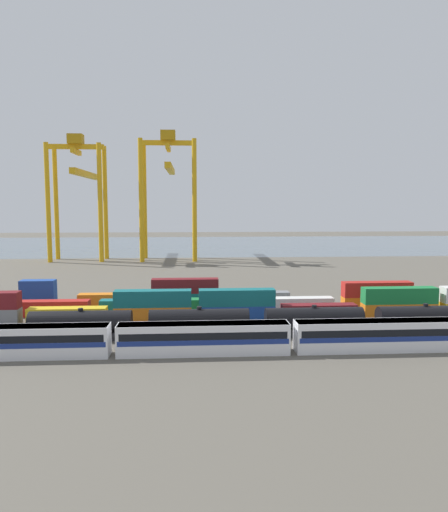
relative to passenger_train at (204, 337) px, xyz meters
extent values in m
plane|color=#5B564C|center=(-6.14, 59.28, -2.14)|extent=(420.00, 420.00, 0.00)
cube|color=slate|center=(-6.14, 165.38, -2.14)|extent=(400.00, 110.00, 0.01)
cube|color=silver|center=(-22.30, 0.00, -0.19)|extent=(21.40, 3.10, 3.90)
cube|color=navy|center=(-22.30, 0.00, -0.29)|extent=(20.98, 3.14, 0.64)
cube|color=black|center=(-22.30, 0.00, 0.49)|extent=(20.55, 3.13, 0.90)
cube|color=slate|center=(-22.30, 0.00, 1.58)|extent=(21.19, 2.85, 0.36)
cube|color=silver|center=(0.00, 0.00, -0.19)|extent=(21.40, 3.10, 3.90)
cube|color=navy|center=(0.00, 0.00, -0.29)|extent=(20.98, 3.14, 0.64)
cube|color=black|center=(0.00, 0.00, 0.49)|extent=(20.55, 3.13, 0.90)
cube|color=slate|center=(0.00, 0.00, 1.58)|extent=(21.19, 2.85, 0.36)
cube|color=silver|center=(22.30, 0.00, -0.19)|extent=(21.40, 3.10, 3.90)
cube|color=navy|center=(22.30, 0.00, -0.29)|extent=(20.98, 3.14, 0.64)
cube|color=black|center=(22.30, 0.00, 0.49)|extent=(20.55, 3.13, 0.90)
cube|color=slate|center=(22.30, 0.00, 1.58)|extent=(21.19, 2.85, 0.36)
cube|color=#232326|center=(-16.79, 7.64, -1.59)|extent=(13.94, 2.50, 1.10)
cylinder|color=black|center=(-16.79, 7.64, 0.42)|extent=(13.94, 2.92, 2.92)
cylinder|color=black|center=(-16.79, 7.64, 2.06)|extent=(0.70, 0.70, 0.36)
cube|color=#232326|center=(-0.44, 7.64, -1.59)|extent=(13.94, 2.50, 1.10)
cylinder|color=black|center=(-0.44, 7.64, 0.42)|extent=(13.94, 2.92, 2.92)
cylinder|color=black|center=(-0.44, 7.64, 2.06)|extent=(0.70, 0.70, 0.36)
cube|color=#232326|center=(15.91, 7.64, -1.59)|extent=(13.94, 2.50, 1.10)
cylinder|color=black|center=(15.91, 7.64, 0.42)|extent=(13.94, 2.92, 2.92)
cylinder|color=black|center=(15.91, 7.64, 2.06)|extent=(0.70, 0.70, 0.36)
cube|color=#232326|center=(32.26, 7.64, -1.59)|extent=(13.94, 2.50, 1.10)
cylinder|color=black|center=(32.26, 7.64, 0.42)|extent=(13.94, 2.92, 2.92)
cylinder|color=black|center=(32.26, 7.64, 2.06)|extent=(0.70, 0.70, 0.36)
cube|color=gold|center=(-20.91, 16.64, -0.84)|extent=(12.10, 2.44, 2.60)
cube|color=orange|center=(-7.61, 16.64, -0.84)|extent=(12.10, 2.44, 2.60)
cube|color=#146066|center=(-7.61, 16.64, 1.76)|extent=(12.10, 2.44, 2.60)
cube|color=#1C4299|center=(5.69, 16.64, -0.84)|extent=(12.10, 2.44, 2.60)
cube|color=#146066|center=(5.69, 16.64, 1.76)|extent=(12.10, 2.44, 2.60)
cube|color=maroon|center=(18.99, 16.64, -0.84)|extent=(12.10, 2.44, 2.60)
cube|color=orange|center=(32.29, 16.64, -0.84)|extent=(12.10, 2.44, 2.60)
cube|color=#197538|center=(32.29, 16.64, 1.76)|extent=(12.10, 2.44, 2.60)
cube|color=#AD211C|center=(-24.82, 22.47, -0.84)|extent=(12.10, 2.44, 2.60)
cube|color=#146066|center=(-10.91, 22.47, -0.84)|extent=(12.10, 2.44, 2.60)
cube|color=#197538|center=(3.00, 22.47, -0.84)|extent=(12.10, 2.44, 2.60)
cube|color=silver|center=(16.91, 22.47, -0.84)|extent=(12.10, 2.44, 2.60)
cube|color=orange|center=(30.81, 22.47, -0.84)|extent=(12.10, 2.44, 2.60)
cube|color=#AD211C|center=(30.81, 22.47, 1.76)|extent=(12.10, 2.44, 2.60)
cube|color=#1C4299|center=(-28.94, 28.29, -0.84)|extent=(6.04, 2.44, 2.60)
cube|color=#1C4299|center=(-28.94, 28.29, 1.76)|extent=(6.04, 2.44, 2.60)
cube|color=orange|center=(-15.84, 28.29, -0.84)|extent=(12.10, 2.44, 2.60)
cube|color=#146066|center=(-2.73, 28.29, -0.84)|extent=(12.10, 2.44, 2.60)
cube|color=maroon|center=(-2.73, 28.29, 1.76)|extent=(12.10, 2.44, 2.60)
cube|color=slate|center=(10.38, 28.29, -0.84)|extent=(12.10, 2.44, 2.60)
cylinder|color=gold|center=(-47.46, 100.02, 16.97)|extent=(1.50, 1.50, 38.23)
cylinder|color=gold|center=(-30.97, 100.02, 16.97)|extent=(1.50, 1.50, 38.23)
cylinder|color=gold|center=(-47.46, 109.32, 16.97)|extent=(1.50, 1.50, 38.23)
cylinder|color=gold|center=(-30.97, 109.32, 16.97)|extent=(1.50, 1.50, 38.23)
cube|color=gold|center=(-39.21, 104.67, 35.29)|extent=(18.09, 1.20, 1.60)
cube|color=gold|center=(-39.21, 104.67, 33.69)|extent=(1.20, 10.90, 1.60)
cube|color=gold|center=(-39.21, 118.78, 27.20)|extent=(2.00, 40.33, 2.00)
cube|color=#A77A10|center=(-39.21, 104.67, 37.69)|extent=(4.80, 4.00, 3.20)
cylinder|color=gold|center=(-17.77, 99.17, 17.70)|extent=(1.50, 1.50, 39.69)
cylinder|color=gold|center=(-0.62, 99.17, 17.70)|extent=(1.50, 1.50, 39.69)
cylinder|color=gold|center=(-17.77, 110.16, 17.70)|extent=(1.50, 1.50, 39.69)
cylinder|color=gold|center=(-0.62, 110.16, 17.70)|extent=(1.50, 1.50, 39.69)
cube|color=gold|center=(-9.19, 104.67, 36.75)|extent=(18.75, 1.20, 1.60)
cube|color=gold|center=(-9.19, 104.67, 35.15)|extent=(1.20, 12.59, 1.60)
cube|color=gold|center=(-9.19, 117.47, 29.17)|extent=(2.00, 36.57, 2.00)
cube|color=#A77A10|center=(-9.19, 104.67, 39.15)|extent=(4.80, 4.00, 3.20)
camera|label=1|loc=(-1.27, -59.05, 16.47)|focal=33.99mm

